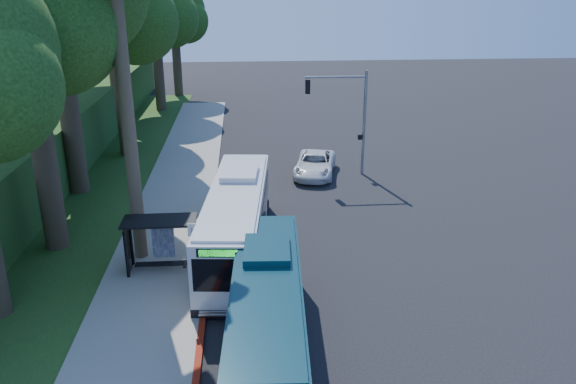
{
  "coord_description": "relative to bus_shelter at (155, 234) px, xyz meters",
  "views": [
    {
      "loc": [
        -3.25,
        -25.88,
        12.21
      ],
      "look_at": [
        -1.02,
        1.0,
        2.18
      ],
      "focal_mm": 35.0,
      "sensor_mm": 36.0,
      "label": 1
    }
  ],
  "objects": [
    {
      "name": "teal_bus",
      "position": [
        4.66,
        -6.47,
        -0.19
      ],
      "size": [
        3.0,
        11.24,
        3.31
      ],
      "rotation": [
        0.0,
        0.0,
        -0.06
      ],
      "color": "#0A2F39",
      "rests_on": "ground"
    },
    {
      "name": "grass_verge",
      "position": [
        -5.74,
        7.86,
        -1.78
      ],
      "size": [
        8.0,
        70.0,
        0.06
      ],
      "primitive_type": "cube",
      "color": "#234719",
      "rests_on": "ground"
    },
    {
      "name": "tree_5",
      "position": [
        -3.16,
        42.84,
        7.16
      ],
      "size": [
        7.35,
        7.0,
        12.86
      ],
      "color": "#382B1E",
      "rests_on": "ground"
    },
    {
      "name": "white_bus",
      "position": [
        3.62,
        1.67,
        -0.08
      ],
      "size": [
        3.62,
        12.04,
        3.54
      ],
      "rotation": [
        0.0,
        0.0,
        -0.09
      ],
      "color": "silver",
      "rests_on": "ground"
    },
    {
      "name": "pickup",
      "position": [
        8.82,
        12.92,
        -1.05
      ],
      "size": [
        3.66,
        5.87,
        1.51
      ],
      "primitive_type": "imported",
      "rotation": [
        0.0,
        0.0,
        -0.23
      ],
      "color": "silver",
      "rests_on": "ground"
    },
    {
      "name": "stop_sign_pole",
      "position": [
        1.86,
        -2.14,
        0.28
      ],
      "size": [
        0.35,
        0.06,
        3.17
      ],
      "color": "gray",
      "rests_on": "ground"
    },
    {
      "name": "tree_4",
      "position": [
        -4.14,
        34.84,
        7.92
      ],
      "size": [
        8.4,
        8.0,
        14.14
      ],
      "color": "#382B1E",
      "rests_on": "ground"
    },
    {
      "name": "red_curb",
      "position": [
        2.26,
        -1.14,
        -1.74
      ],
      "size": [
        0.25,
        30.0,
        0.13
      ],
      "primitive_type": "cube",
      "color": "maroon",
      "rests_on": "ground"
    },
    {
      "name": "tree_2",
      "position": [
        -4.64,
        18.84,
        8.67
      ],
      "size": [
        8.82,
        8.4,
        15.12
      ],
      "color": "#382B1E",
      "rests_on": "ground"
    },
    {
      "name": "tree_0",
      "position": [
        -5.14,
        2.84,
        9.4
      ],
      "size": [
        8.4,
        8.0,
        15.7
      ],
      "color": "#382B1E",
      "rests_on": "ground"
    },
    {
      "name": "sidewalk",
      "position": [
        -0.04,
        2.86,
        -1.75
      ],
      "size": [
        4.5,
        70.0,
        0.12
      ],
      "primitive_type": "cube",
      "color": "gray",
      "rests_on": "ground"
    },
    {
      "name": "ground",
      "position": [
        7.26,
        2.86,
        -1.81
      ],
      "size": [
        140.0,
        140.0,
        0.0
      ],
      "primitive_type": "plane",
      "color": "black",
      "rests_on": "ground"
    },
    {
      "name": "traffic_signal_pole",
      "position": [
        11.04,
        12.86,
        2.62
      ],
      "size": [
        4.1,
        0.3,
        7.0
      ],
      "color": "gray",
      "rests_on": "ground"
    },
    {
      "name": "bus_shelter",
      "position": [
        0.0,
        0.0,
        0.0
      ],
      "size": [
        3.2,
        1.51,
        2.55
      ],
      "color": "black",
      "rests_on": "ground"
    }
  ]
}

